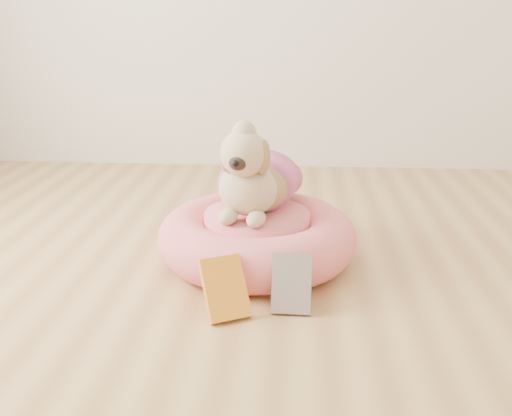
# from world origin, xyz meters

# --- Properties ---
(floor) EXTENTS (4.50, 4.50, 0.00)m
(floor) POSITION_xyz_m (0.00, 0.00, 0.00)
(floor) COLOR #A97A46
(floor) RESTS_ON ground
(pet_bed) EXTENTS (0.73, 0.73, 0.19)m
(pet_bed) POSITION_xyz_m (0.04, 0.80, 0.09)
(pet_bed) COLOR #E06357
(pet_bed) RESTS_ON floor
(dog) EXTENTS (0.44, 0.56, 0.36)m
(dog) POSITION_xyz_m (0.03, 0.83, 0.37)
(dog) COLOR brown
(dog) RESTS_ON pet_bed
(book_yellow) EXTENTS (0.17, 0.17, 0.18)m
(book_yellow) POSITION_xyz_m (-0.03, 0.38, 0.09)
(book_yellow) COLOR yellow
(book_yellow) RESTS_ON floor
(book_white) EXTENTS (0.12, 0.10, 0.18)m
(book_white) POSITION_xyz_m (0.17, 0.43, 0.09)
(book_white) COLOR silver
(book_white) RESTS_ON floor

